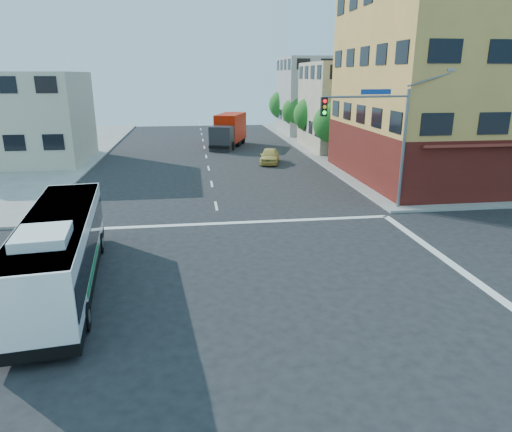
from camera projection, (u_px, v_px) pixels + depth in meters
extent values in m
plane|color=black|center=(237.00, 308.00, 15.82)|extent=(120.00, 120.00, 0.00)
cube|color=gray|center=(504.00, 143.00, 53.52)|extent=(50.00, 50.00, 0.15)
cube|color=#DA9D4E|center=(479.00, 85.00, 33.88)|extent=(18.00, 15.00, 14.00)
cube|color=#501812|center=(470.00, 152.00, 35.36)|extent=(18.09, 15.08, 4.00)
cube|color=#C3B695|center=(363.00, 106.00, 48.89)|extent=(12.00, 10.00, 9.00)
cube|color=#999994|center=(326.00, 96.00, 61.99)|extent=(12.00, 10.00, 10.00)
cube|color=#C0B39F|center=(14.00, 119.00, 40.78)|extent=(12.00, 10.00, 8.00)
cylinder|color=slate|center=(403.00, 151.00, 26.42)|extent=(0.18, 0.18, 7.00)
cylinder|color=slate|center=(367.00, 97.00, 24.94)|extent=(5.01, 0.62, 0.12)
cube|color=black|center=(324.00, 107.00, 24.52)|extent=(0.32, 0.30, 1.00)
sphere|color=#FF0C0C|center=(325.00, 101.00, 24.27)|extent=(0.20, 0.20, 0.20)
sphere|color=yellow|center=(325.00, 107.00, 24.36)|extent=(0.20, 0.20, 0.20)
sphere|color=#19FF33|center=(324.00, 113.00, 24.45)|extent=(0.20, 0.20, 0.20)
cube|color=navy|center=(376.00, 92.00, 24.98)|extent=(1.80, 0.22, 0.28)
cube|color=gray|center=(451.00, 70.00, 25.66)|extent=(0.50, 0.22, 0.14)
cylinder|color=#361E13|center=(331.00, 149.00, 43.58)|extent=(0.28, 0.28, 1.92)
sphere|color=#19571A|center=(332.00, 123.00, 42.87)|extent=(3.60, 3.60, 3.60)
sphere|color=#19571A|center=(338.00, 114.00, 42.37)|extent=(2.52, 2.52, 2.52)
cylinder|color=#361E13|center=(310.00, 138.00, 51.14)|extent=(0.28, 0.28, 1.99)
sphere|color=#19571A|center=(311.00, 115.00, 50.39)|extent=(3.80, 3.80, 3.80)
sphere|color=#19571A|center=(315.00, 106.00, 49.88)|extent=(2.66, 2.66, 2.66)
cylinder|color=#361E13|center=(294.00, 130.00, 58.72)|extent=(0.28, 0.28, 1.89)
sphere|color=#19571A|center=(295.00, 112.00, 58.04)|extent=(3.40, 3.40, 3.40)
sphere|color=#19571A|center=(299.00, 105.00, 57.55)|extent=(2.38, 2.38, 2.38)
cylinder|color=#361E13|center=(282.00, 123.00, 66.27)|extent=(0.28, 0.28, 2.03)
sphere|color=#19571A|center=(283.00, 105.00, 65.49)|extent=(4.00, 4.00, 4.00)
sphere|color=#19571A|center=(286.00, 98.00, 64.96)|extent=(2.80, 2.80, 2.80)
cube|color=black|center=(64.00, 276.00, 17.21)|extent=(3.46, 10.81, 0.40)
cube|color=white|center=(61.00, 249.00, 16.89)|extent=(3.44, 10.79, 2.52)
cube|color=black|center=(60.00, 245.00, 16.85)|extent=(3.45, 10.48, 1.10)
cube|color=black|center=(77.00, 209.00, 21.73)|extent=(2.07, 0.29, 1.19)
cube|color=#E5590C|center=(75.00, 191.00, 21.49)|extent=(1.68, 0.24, 0.25)
cube|color=white|center=(56.00, 218.00, 16.53)|extent=(3.38, 10.57, 0.11)
cube|color=white|center=(42.00, 236.00, 14.02)|extent=(1.79, 2.11, 0.32)
cube|color=#0A7D36|center=(27.00, 273.00, 16.40)|extent=(0.57, 4.83, 0.25)
cube|color=#0A7D36|center=(94.00, 266.00, 16.94)|extent=(0.57, 4.83, 0.25)
cylinder|color=black|center=(50.00, 247.00, 20.11)|extent=(0.37, 0.94, 0.92)
cylinder|color=#99999E|center=(46.00, 248.00, 20.08)|extent=(0.09, 0.46, 0.46)
cylinder|color=black|center=(100.00, 243.00, 20.61)|extent=(0.37, 0.94, 0.92)
cylinder|color=#99999E|center=(103.00, 243.00, 20.64)|extent=(0.09, 0.46, 0.46)
cylinder|color=black|center=(12.00, 326.00, 13.83)|extent=(0.37, 0.94, 0.92)
cylinder|color=#99999E|center=(7.00, 326.00, 13.80)|extent=(0.09, 0.46, 0.46)
cylinder|color=black|center=(85.00, 317.00, 14.33)|extent=(0.37, 0.94, 0.92)
cylinder|color=#99999E|center=(89.00, 316.00, 14.36)|extent=(0.09, 0.46, 0.46)
cube|color=#26262B|center=(222.00, 138.00, 48.29)|extent=(2.87, 2.81, 2.58)
cube|color=black|center=(219.00, 136.00, 47.29)|extent=(1.99, 0.76, 0.99)
cube|color=#BF1500|center=(231.00, 127.00, 51.58)|extent=(4.07, 6.02, 2.97)
cube|color=black|center=(228.00, 142.00, 50.92)|extent=(4.67, 8.20, 0.30)
cylinder|color=black|center=(213.00, 145.00, 48.91)|extent=(0.59, 1.03, 0.99)
cylinder|color=black|center=(232.00, 146.00, 48.52)|extent=(0.59, 1.03, 0.99)
cylinder|color=black|center=(220.00, 142.00, 51.60)|extent=(0.59, 1.03, 0.99)
cylinder|color=black|center=(238.00, 142.00, 51.21)|extent=(0.59, 1.03, 0.99)
cylinder|color=black|center=(226.00, 139.00, 53.92)|extent=(0.59, 1.03, 0.99)
cylinder|color=black|center=(243.00, 139.00, 53.53)|extent=(0.59, 1.03, 0.99)
imported|color=#DFC25B|center=(270.00, 156.00, 41.53)|extent=(2.49, 4.28, 1.37)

